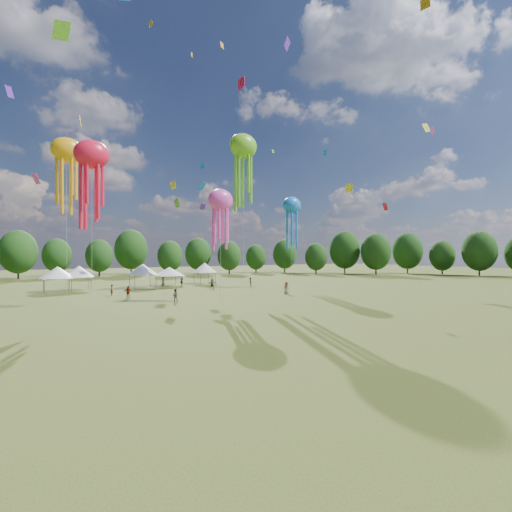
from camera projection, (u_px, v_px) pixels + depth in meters
ground at (428, 351)px, 23.49m from camera, size 300.00×300.00×0.00m
spectator_near at (175, 296)px, 47.17m from camera, size 0.97×0.86×1.65m
spectators_far at (201, 284)px, 63.65m from camera, size 26.14×26.79×1.87m
festival_tents at (135, 270)px, 66.81m from camera, size 32.00×7.38×4.36m
show_kites at (192, 177)px, 56.83m from camera, size 40.16×21.28×26.99m
small_kites at (203, 103)px, 59.91m from camera, size 74.23×55.08×39.44m
treeline at (131, 252)px, 74.41m from camera, size 201.57×95.24×13.43m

